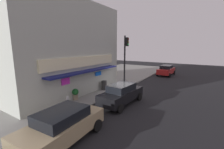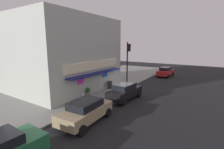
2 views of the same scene
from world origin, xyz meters
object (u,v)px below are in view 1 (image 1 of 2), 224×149
object	(u,v)px
traffic_light	(126,54)
parked_car_black	(121,94)
potted_plant_by_doorway	(95,83)
trash_can	(104,85)
potted_plant_by_window	(75,94)
fire_hydrant	(68,102)
parked_car_red	(166,70)
parked_car_tan	(63,125)
pedestrian	(115,74)

from	to	relation	value
traffic_light	parked_car_black	world-z (taller)	traffic_light
potted_plant_by_doorway	trash_can	bearing A→B (deg)	-95.29
trash_can	parked_car_black	bearing A→B (deg)	-123.75
potted_plant_by_doorway	potted_plant_by_window	world-z (taller)	potted_plant_by_window
fire_hydrant	parked_car_black	xyz separation A→B (m)	(2.96, -2.78, 0.30)
fire_hydrant	traffic_light	bearing A→B (deg)	-2.23
fire_hydrant	parked_car_red	size ratio (longest dim) A/B	0.19
fire_hydrant	trash_can	size ratio (longest dim) A/B	0.89
potted_plant_by_doorway	parked_car_tan	bearing A→B (deg)	-150.85
trash_can	parked_car_tan	distance (m)	8.43
pedestrian	parked_car_red	xyz separation A→B (m)	(8.72, -4.10, -0.25)
trash_can	parked_car_black	world-z (taller)	parked_car_black
potted_plant_by_doorway	parked_car_black	world-z (taller)	parked_car_black
potted_plant_by_doorway	parked_car_black	size ratio (longest dim) A/B	0.21
potted_plant_by_doorway	parked_car_tan	size ratio (longest dim) A/B	0.21
fire_hydrant	parked_car_red	bearing A→B (deg)	-9.36
fire_hydrant	potted_plant_by_doorway	world-z (taller)	potted_plant_by_doorway
parked_car_black	parked_car_tan	size ratio (longest dim) A/B	1.01
parked_car_black	parked_car_tan	bearing A→B (deg)	179.89
parked_car_red	potted_plant_by_window	bearing A→B (deg)	167.31
potted_plant_by_doorway	parked_car_red	size ratio (longest dim) A/B	0.21
trash_can	traffic_light	bearing A→B (deg)	-13.05
pedestrian	parked_car_red	world-z (taller)	pedestrian
traffic_light	potted_plant_by_doorway	bearing A→B (deg)	147.13
potted_plant_by_window	parked_car_red	size ratio (longest dim) A/B	0.21
parked_car_black	traffic_light	bearing A→B (deg)	24.90
trash_can	pedestrian	bearing A→B (deg)	13.59
traffic_light	potted_plant_by_window	size ratio (longest dim) A/B	6.02
potted_plant_by_window	parked_car_black	distance (m)	3.81
potted_plant_by_doorway	potted_plant_by_window	distance (m)	3.87
parked_car_black	pedestrian	bearing A→B (deg)	35.74
traffic_light	parked_car_tan	xyz separation A→B (m)	(-10.96, -2.45, -2.83)
traffic_light	fire_hydrant	size ratio (longest dim) A/B	6.79
potted_plant_by_doorway	parked_car_red	world-z (taller)	parked_car_red
traffic_light	parked_car_tan	distance (m)	11.58
trash_can	potted_plant_by_doorway	xyz separation A→B (m)	(0.11, 1.24, 0.04)
pedestrian	parked_car_black	size ratio (longest dim) A/B	0.40
traffic_light	parked_car_red	size ratio (longest dim) A/B	1.28
fire_hydrant	potted_plant_by_window	size ratio (longest dim) A/B	0.89
fire_hydrant	potted_plant_by_doorway	distance (m)	5.46
trash_can	parked_car_tan	bearing A→B (deg)	-157.83
trash_can	parked_car_red	distance (m)	12.61
parked_car_red	parked_car_tan	world-z (taller)	parked_car_red
potted_plant_by_doorway	parked_car_black	xyz separation A→B (m)	(-2.25, -4.43, 0.19)
pedestrian	parked_car_black	world-z (taller)	pedestrian
traffic_light	parked_car_black	xyz separation A→B (m)	(-5.29, -2.46, -2.82)
potted_plant_by_doorway	potted_plant_by_window	bearing A→B (deg)	-166.08
pedestrian	potted_plant_by_doorway	bearing A→B (deg)	173.22
traffic_light	trash_can	bearing A→B (deg)	166.95
potted_plant_by_window	parked_car_tan	size ratio (longest dim) A/B	0.21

